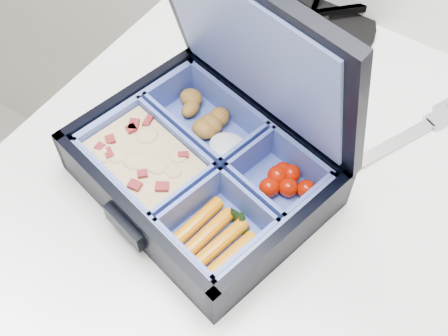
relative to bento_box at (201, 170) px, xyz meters
The scene contains 3 objects.
bento_box is the anchor object (origin of this frame).
burner_grate_rear 0.26m from the bento_box, 95.17° to the left, with size 0.15×0.15×0.02m, color black.
fork 0.18m from the bento_box, 45.64° to the left, with size 0.02×0.18×0.01m, color #ABABB0, non-canonical shape.
Camera 1 is at (0.64, 1.39, 1.39)m, focal length 45.00 mm.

